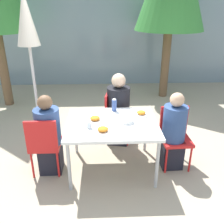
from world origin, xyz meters
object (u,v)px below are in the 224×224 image
(drinking_cup, at_px, (89,125))
(closed_umbrella, at_px, (27,30))
(chair_left, at_px, (44,142))
(chair_far, at_px, (114,113))
(person_far, at_px, (118,111))
(salad_bowl, at_px, (127,120))
(person_left, at_px, (49,137))
(chair_right, at_px, (175,132))
(bottle, at_px, (114,105))
(person_right, at_px, (173,133))

(drinking_cup, bearing_deg, closed_umbrella, 131.54)
(chair_left, distance_m, chair_far, 1.32)
(chair_left, distance_m, person_far, 1.33)
(person_far, distance_m, salad_bowl, 0.78)
(chair_left, relative_size, chair_far, 1.00)
(person_left, relative_size, chair_right, 1.32)
(bottle, bearing_deg, drinking_cup, -122.94)
(chair_right, bearing_deg, drinking_cup, 10.21)
(person_right, bearing_deg, salad_bowl, 1.20)
(chair_right, xyz_separation_m, bottle, (-0.85, 0.27, 0.32))
(bottle, height_order, drinking_cup, bottle)
(chair_right, height_order, person_far, person_far)
(bottle, height_order, salad_bowl, bottle)
(bottle, bearing_deg, person_far, 76.80)
(person_left, height_order, person_far, person_far)
(closed_umbrella, bearing_deg, chair_far, -2.87)
(chair_right, distance_m, drinking_cup, 1.26)
(chair_far, height_order, drinking_cup, chair_far)
(chair_left, height_order, salad_bowl, chair_left)
(salad_bowl, bearing_deg, chair_right, 9.61)
(person_left, height_order, chair_far, person_left)
(bottle, relative_size, drinking_cup, 2.11)
(person_right, xyz_separation_m, salad_bowl, (-0.65, -0.04, 0.23))
(person_right, height_order, chair_far, person_right)
(closed_umbrella, bearing_deg, person_far, -5.43)
(salad_bowl, bearing_deg, person_far, 95.35)
(chair_far, relative_size, closed_umbrella, 0.36)
(chair_left, bearing_deg, chair_right, 5.87)
(person_right, height_order, drinking_cup, person_right)
(chair_far, bearing_deg, person_far, 58.12)
(closed_umbrella, height_order, drinking_cup, closed_umbrella)
(chair_left, bearing_deg, person_far, 38.38)
(person_left, bearing_deg, person_right, 0.79)
(person_left, bearing_deg, chair_left, -121.88)
(bottle, distance_m, salad_bowl, 0.42)
(chair_far, relative_size, bottle, 4.64)
(drinking_cup, bearing_deg, bottle, 57.06)
(person_left, relative_size, person_right, 1.00)
(chair_far, distance_m, drinking_cup, 1.06)
(person_left, distance_m, chair_right, 1.76)
(drinking_cup, height_order, salad_bowl, drinking_cup)
(drinking_cup, bearing_deg, person_left, 165.80)
(chair_right, relative_size, drinking_cup, 9.81)
(person_right, relative_size, bottle, 6.08)
(person_left, relative_size, bottle, 6.11)
(chair_left, bearing_deg, person_right, 3.38)
(chair_right, distance_m, person_right, 0.10)
(person_right, bearing_deg, chair_left, 1.80)
(person_right, bearing_deg, chair_right, -121.88)
(closed_umbrella, bearing_deg, drinking_cup, -48.46)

